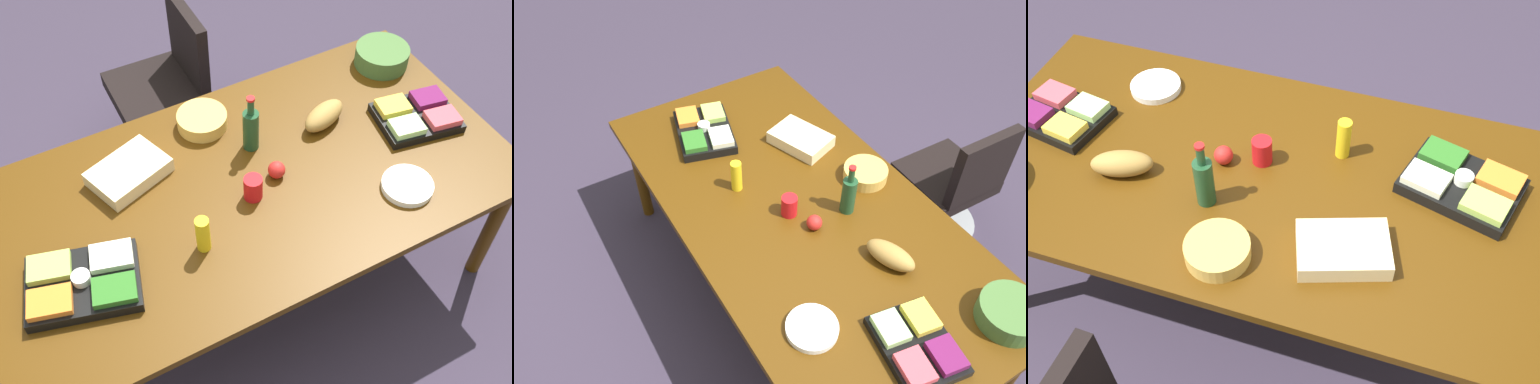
# 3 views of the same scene
# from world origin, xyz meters

# --- Properties ---
(ground_plane) EXTENTS (10.00, 10.00, 0.00)m
(ground_plane) POSITION_xyz_m (0.00, 0.00, 0.00)
(ground_plane) COLOR #342B3C
(conference_table) EXTENTS (2.34, 1.19, 0.76)m
(conference_table) POSITION_xyz_m (0.00, 0.00, 0.70)
(conference_table) COLOR #492A08
(conference_table) RESTS_ON ground
(mustard_bottle) EXTENTS (0.06, 0.06, 0.17)m
(mustard_bottle) POSITION_xyz_m (-0.28, -0.21, 0.84)
(mustard_bottle) COLOR yellow
(mustard_bottle) RESTS_ON conference_table
(bread_loaf) EXTENTS (0.26, 0.18, 0.10)m
(bread_loaf) POSITION_xyz_m (0.50, 0.15, 0.81)
(bread_loaf) COLOR olive
(bread_loaf) RESTS_ON conference_table
(sheet_cake) EXTENTS (0.37, 0.31, 0.07)m
(sheet_cake) POSITION_xyz_m (-0.41, 0.27, 0.79)
(sheet_cake) COLOR beige
(sheet_cake) RESTS_ON conference_table
(wine_bottle) EXTENTS (0.09, 0.09, 0.29)m
(wine_bottle) POSITION_xyz_m (0.14, 0.19, 0.87)
(wine_bottle) COLOR #1B4325
(wine_bottle) RESTS_ON conference_table
(chip_bowl) EXTENTS (0.28, 0.28, 0.07)m
(chip_bowl) POSITION_xyz_m (-0.00, 0.41, 0.79)
(chip_bowl) COLOR gold
(chip_bowl) RESTS_ON conference_table
(fruit_platter) EXTENTS (0.40, 0.34, 0.07)m
(fruit_platter) POSITION_xyz_m (0.88, -0.03, 0.79)
(fruit_platter) COLOR black
(fruit_platter) RESTS_ON conference_table
(apple_red) EXTENTS (0.09, 0.09, 0.08)m
(apple_red) POSITION_xyz_m (0.15, -0.02, 0.80)
(apple_red) COLOR red
(apple_red) RESTS_ON conference_table
(veggie_tray) EXTENTS (0.49, 0.40, 0.09)m
(veggie_tray) POSITION_xyz_m (-0.76, -0.16, 0.79)
(veggie_tray) COLOR black
(veggie_tray) RESTS_ON conference_table
(paper_plate_stack) EXTENTS (0.24, 0.24, 0.03)m
(paper_plate_stack) POSITION_xyz_m (0.60, -0.34, 0.77)
(paper_plate_stack) COLOR white
(paper_plate_stack) RESTS_ON conference_table
(red_solo_cup) EXTENTS (0.09, 0.09, 0.11)m
(red_solo_cup) POSITION_xyz_m (0.01, -0.07, 0.81)
(red_solo_cup) COLOR red
(red_solo_cup) RESTS_ON conference_table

